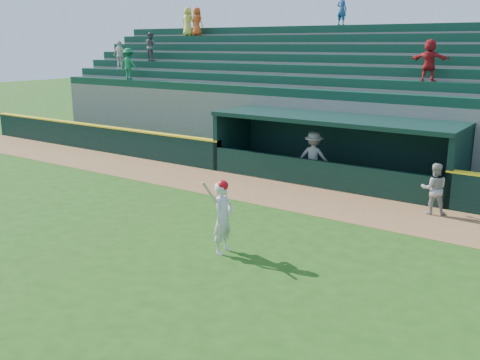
{
  "coord_description": "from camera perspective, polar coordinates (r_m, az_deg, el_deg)",
  "views": [
    {
      "loc": [
        8.52,
        -10.59,
        5.12
      ],
      "look_at": [
        0.0,
        1.6,
        1.3
      ],
      "focal_mm": 40.0,
      "sensor_mm": 36.0,
      "label": 1
    }
  ],
  "objects": [
    {
      "name": "dugout_player_inside",
      "position": [
        20.3,
        7.86,
        2.44
      ],
      "size": [
        1.36,
        0.96,
        1.92
      ],
      "primitive_type": "imported",
      "rotation": [
        0.0,
        0.0,
        3.35
      ],
      "color": "gray",
      "rests_on": "ground"
    },
    {
      "name": "field_wall_left",
      "position": [
        27.31,
        -15.34,
        4.36
      ],
      "size": [
        15.5,
        0.3,
        1.2
      ],
      "primitive_type": "cube",
      "color": "black",
      "rests_on": "ground"
    },
    {
      "name": "dugout",
      "position": [
        20.8,
        10.19,
        3.75
      ],
      "size": [
        9.4,
        2.8,
        2.46
      ],
      "color": "slate",
      "rests_on": "ground"
    },
    {
      "name": "wall_stripe_left",
      "position": [
        27.21,
        -15.43,
        5.66
      ],
      "size": [
        15.5,
        0.32,
        0.06
      ],
      "primitive_type": "cube",
      "color": "yellow",
      "rests_on": "field_wall_left"
    },
    {
      "name": "ground",
      "position": [
        14.52,
        -3.64,
        -6.27
      ],
      "size": [
        120.0,
        120.0,
        0.0
      ],
      "primitive_type": "plane",
      "color": "#224E13",
      "rests_on": "ground"
    },
    {
      "name": "dugout_player_front",
      "position": [
        17.37,
        19.99,
        -0.88
      ],
      "size": [
        0.95,
        0.86,
        1.6
      ],
      "primitive_type": "imported",
      "rotation": [
        0.0,
        0.0,
        3.53
      ],
      "color": "#9C9B97",
      "rests_on": "ground"
    },
    {
      "name": "batter_at_plate",
      "position": [
        13.29,
        -1.82,
        -3.94
      ],
      "size": [
        0.57,
        0.8,
        1.89
      ],
      "color": "silver",
      "rests_on": "ground"
    },
    {
      "name": "stands",
      "position": [
        24.84,
        14.71,
        7.62
      ],
      "size": [
        34.5,
        6.25,
        7.41
      ],
      "color": "slate",
      "rests_on": "ground"
    },
    {
      "name": "warning_track",
      "position": [
        18.4,
        5.9,
        -1.81
      ],
      "size": [
        40.0,
        3.0,
        0.01
      ],
      "primitive_type": "cube",
      "color": "olive",
      "rests_on": "ground"
    }
  ]
}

